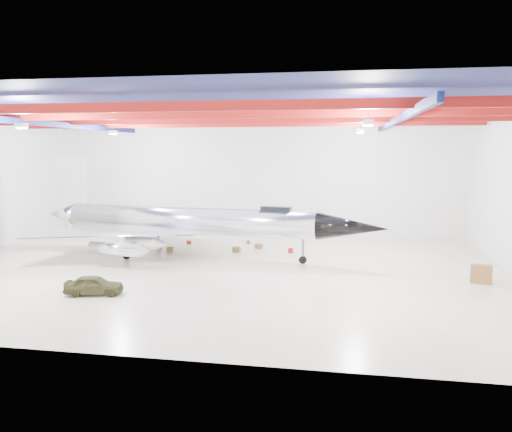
# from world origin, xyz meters

# --- Properties ---
(floor) EXTENTS (40.00, 40.00, 0.00)m
(floor) POSITION_xyz_m (0.00, 0.00, 0.00)
(floor) COLOR beige
(floor) RESTS_ON ground
(wall_back) EXTENTS (40.00, 0.00, 40.00)m
(wall_back) POSITION_xyz_m (0.00, 15.00, 5.50)
(wall_back) COLOR silver
(wall_back) RESTS_ON floor
(ceiling) EXTENTS (40.00, 40.00, 0.00)m
(ceiling) POSITION_xyz_m (0.00, 0.00, 11.00)
(ceiling) COLOR #0A0F38
(ceiling) RESTS_ON wall_back
(ceiling_structure) EXTENTS (39.50, 29.50, 1.08)m
(ceiling_structure) POSITION_xyz_m (0.00, 0.00, 10.32)
(ceiling_structure) COLOR maroon
(ceiling_structure) RESTS_ON ceiling
(jet_aircraft) EXTENTS (28.33, 18.18, 7.74)m
(jet_aircraft) POSITION_xyz_m (-3.06, 3.89, 2.54)
(jet_aircraft) COLOR silver
(jet_aircraft) RESTS_ON floor
(jeep) EXTENTS (3.50, 1.99, 1.12)m
(jeep) POSITION_xyz_m (-5.20, -7.18, 0.56)
(jeep) COLOR #3C3C1E
(jeep) RESTS_ON floor
(desk) EXTENTS (1.35, 0.86, 1.15)m
(desk) POSITION_xyz_m (17.42, -0.73, 0.57)
(desk) COLOR brown
(desk) RESTS_ON floor
(crate_ply) EXTENTS (0.63, 0.56, 0.37)m
(crate_ply) POSITION_xyz_m (-4.99, 5.05, 0.19)
(crate_ply) COLOR olive
(crate_ply) RESTS_ON floor
(toolbox_red) EXTENTS (0.51, 0.46, 0.30)m
(toolbox_red) POSITION_xyz_m (-4.46, 8.50, 0.15)
(toolbox_red) COLOR #A41410
(toolbox_red) RESTS_ON floor
(parts_bin) EXTENTS (0.68, 0.60, 0.41)m
(parts_bin) POSITION_xyz_m (1.94, 7.58, 0.20)
(parts_bin) COLOR olive
(parts_bin) RESTS_ON floor
(crate_small) EXTENTS (0.41, 0.37, 0.23)m
(crate_small) POSITION_xyz_m (-7.72, 8.42, 0.12)
(crate_small) COLOR #59595B
(crate_small) RESTS_ON floor
(tool_chest) EXTENTS (0.54, 0.54, 0.39)m
(tool_chest) POSITION_xyz_m (4.75, 6.32, 0.20)
(tool_chest) COLOR #A41410
(tool_chest) RESTS_ON floor
(oil_barrel) EXTENTS (0.62, 0.50, 0.42)m
(oil_barrel) POSITION_xyz_m (0.37, 5.89, 0.21)
(oil_barrel) COLOR olive
(oil_barrel) RESTS_ON floor
(spares_box) EXTENTS (0.42, 0.42, 0.31)m
(spares_box) POSITION_xyz_m (0.66, 9.62, 0.16)
(spares_box) COLOR #59595B
(spares_box) RESTS_ON floor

